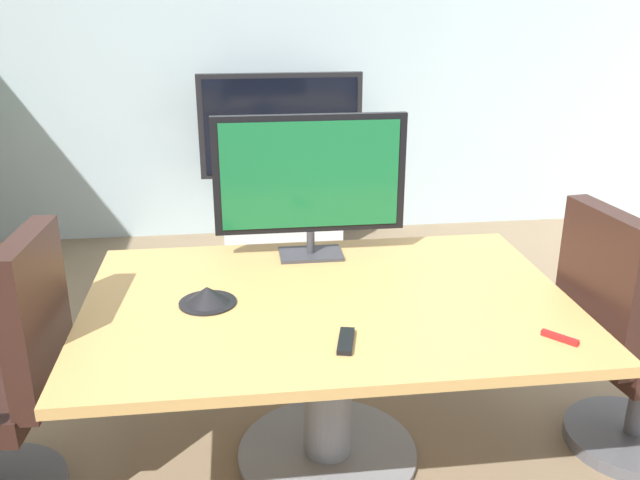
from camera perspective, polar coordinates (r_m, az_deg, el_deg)
ground_plane at (r=3.08m, az=1.94°, el=-17.04°), size 7.10×7.10×0.00m
wall_back_glass_partition at (r=5.37m, az=-2.95°, el=14.85°), size 6.10×0.10×2.72m
conference_table at (r=2.73m, az=0.67°, el=-8.33°), size 1.87×1.27×0.74m
office_chair_left at (r=2.81m, az=-25.26°, el=-12.02°), size 0.61×0.59×1.09m
office_chair_right at (r=3.10m, az=24.37°, el=-8.78°), size 0.62×0.60×1.09m
tv_monitor at (r=2.96m, az=-0.84°, el=5.21°), size 0.84×0.18×0.64m
wall_display_unit at (r=5.19m, az=-3.22°, el=4.30°), size 1.20×0.36×1.31m
conference_phone at (r=2.63m, az=-9.45°, el=-4.69°), size 0.22×0.22×0.07m
remote_control at (r=2.33m, az=2.19°, el=-8.48°), size 0.09×0.18×0.02m
whiteboard_marker at (r=2.48m, az=19.50°, el=-7.75°), size 0.10×0.11×0.02m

